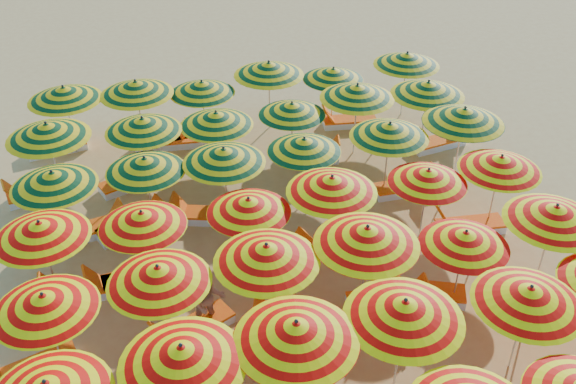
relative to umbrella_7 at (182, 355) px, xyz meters
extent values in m
plane|color=tan|center=(2.97, 4.06, -1.98)|extent=(120.00, 120.00, 0.00)
sphere|color=black|center=(-2.09, -0.08, 0.11)|extent=(0.07, 0.07, 0.07)
cone|color=orange|center=(0.00, 0.00, 0.00)|extent=(2.71, 2.71, 0.40)
sphere|color=black|center=(0.00, 0.00, 0.23)|extent=(0.07, 0.07, 0.07)
cylinder|color=silver|center=(1.90, -0.02, -0.89)|extent=(0.04, 0.04, 2.17)
cone|color=orange|center=(1.90, -0.02, 0.05)|extent=(2.23, 2.23, 0.41)
sphere|color=black|center=(1.90, -0.02, 0.28)|extent=(0.07, 0.07, 0.07)
cylinder|color=silver|center=(3.86, 0.00, -0.90)|extent=(0.04, 0.04, 2.15)
cone|color=orange|center=(3.86, 0.00, 0.03)|extent=(2.32, 2.32, 0.41)
sphere|color=black|center=(3.86, 0.00, 0.26)|extent=(0.07, 0.07, 0.07)
cylinder|color=silver|center=(6.22, -0.15, -0.96)|extent=(0.04, 0.04, 2.04)
cone|color=orange|center=(6.22, -0.15, -0.08)|extent=(2.50, 2.50, 0.39)
sphere|color=black|center=(6.22, -0.15, 0.15)|extent=(0.07, 0.07, 0.07)
cylinder|color=silver|center=(-2.24, 2.00, -1.01)|extent=(0.04, 0.04, 1.95)
cone|color=orange|center=(-2.24, 2.00, -0.16)|extent=(2.14, 2.14, 0.37)
sphere|color=black|center=(-2.24, 2.00, 0.05)|extent=(0.06, 0.06, 0.06)
cylinder|color=silver|center=(-0.18, 2.16, -0.98)|extent=(0.04, 0.04, 2.01)
cone|color=orange|center=(-0.18, 2.16, -0.11)|extent=(2.41, 2.41, 0.38)
sphere|color=black|center=(-0.18, 2.16, 0.11)|extent=(0.07, 0.07, 0.07)
cylinder|color=silver|center=(1.90, 2.13, -0.93)|extent=(0.04, 0.04, 2.11)
cone|color=orange|center=(1.90, 2.13, -0.01)|extent=(2.49, 2.49, 0.40)
sphere|color=black|center=(1.90, 2.13, 0.22)|extent=(0.07, 0.07, 0.07)
cylinder|color=silver|center=(3.95, 2.08, -0.90)|extent=(0.04, 0.04, 2.17)
cone|color=orange|center=(3.95, 2.08, 0.05)|extent=(2.62, 2.62, 0.41)
sphere|color=black|center=(3.95, 2.08, 0.28)|extent=(0.07, 0.07, 0.07)
cylinder|color=silver|center=(6.00, 1.79, -1.04)|extent=(0.04, 0.04, 1.87)
cone|color=orange|center=(6.00, 1.79, -0.23)|extent=(2.32, 2.32, 0.36)
sphere|color=black|center=(6.00, 1.79, -0.03)|extent=(0.06, 0.06, 0.06)
cylinder|color=silver|center=(8.06, 1.83, -0.93)|extent=(0.04, 0.04, 2.11)
cone|color=orange|center=(8.06, 1.83, -0.01)|extent=(2.71, 2.71, 0.40)
sphere|color=black|center=(8.06, 1.83, 0.22)|extent=(0.07, 0.07, 0.07)
cylinder|color=silver|center=(-2.40, 4.15, -0.98)|extent=(0.04, 0.04, 2.01)
cone|color=orange|center=(-2.40, 4.15, -0.10)|extent=(2.64, 2.64, 0.38)
sphere|color=black|center=(-2.40, 4.15, 0.12)|extent=(0.07, 0.07, 0.07)
cylinder|color=silver|center=(-0.36, 4.12, -1.03)|extent=(0.04, 0.04, 1.90)
cone|color=orange|center=(-0.36, 4.12, -0.20)|extent=(2.40, 2.40, 0.36)
sphere|color=black|center=(-0.36, 4.12, 0.00)|extent=(0.06, 0.06, 0.06)
cylinder|color=silver|center=(1.94, 4.05, -1.04)|extent=(0.04, 0.04, 1.88)
cone|color=orange|center=(1.94, 4.05, -0.22)|extent=(2.08, 2.08, 0.36)
sphere|color=black|center=(1.94, 4.05, -0.02)|extent=(0.06, 0.06, 0.06)
cylinder|color=silver|center=(3.88, 4.11, -0.94)|extent=(0.04, 0.04, 2.09)
cone|color=orange|center=(3.88, 4.11, -0.03)|extent=(2.73, 2.73, 0.40)
sphere|color=black|center=(3.88, 4.11, 0.20)|extent=(0.07, 0.07, 0.07)
cylinder|color=silver|center=(6.25, 4.12, -1.04)|extent=(0.04, 0.04, 1.89)
cone|color=orange|center=(6.25, 4.12, -0.22)|extent=(2.49, 2.49, 0.36)
sphere|color=black|center=(6.25, 4.12, -0.01)|extent=(0.06, 0.06, 0.06)
cylinder|color=silver|center=(8.10, 4.06, -0.98)|extent=(0.04, 0.04, 2.00)
cone|color=orange|center=(8.10, 4.06, -0.12)|extent=(2.12, 2.12, 0.38)
sphere|color=black|center=(8.10, 4.06, 0.10)|extent=(0.07, 0.07, 0.07)
cylinder|color=silver|center=(-2.22, 6.06, -0.98)|extent=(0.04, 0.04, 2.00)
cone|color=#746C09|center=(-2.22, 6.06, -0.11)|extent=(2.56, 2.56, 0.38)
sphere|color=black|center=(-2.22, 6.06, 0.11)|extent=(0.07, 0.07, 0.07)
cylinder|color=silver|center=(-0.12, 6.26, -1.01)|extent=(0.04, 0.04, 1.94)
cone|color=#746C09|center=(-0.12, 6.26, -0.17)|extent=(2.38, 2.38, 0.37)
sphere|color=black|center=(-0.12, 6.26, 0.04)|extent=(0.06, 0.06, 0.06)
cylinder|color=silver|center=(1.75, 6.03, -0.96)|extent=(0.04, 0.04, 2.04)
cone|color=#746C09|center=(1.75, 6.03, -0.08)|extent=(2.53, 2.53, 0.39)
sphere|color=black|center=(1.75, 6.03, 0.15)|extent=(0.07, 0.07, 0.07)
cylinder|color=silver|center=(3.84, 6.24, -1.03)|extent=(0.04, 0.04, 1.90)
cone|color=#746C09|center=(3.84, 6.24, -0.21)|extent=(2.39, 2.39, 0.36)
sphere|color=black|center=(3.84, 6.24, 0.00)|extent=(0.06, 0.06, 0.06)
cylinder|color=silver|center=(6.10, 6.13, -0.95)|extent=(0.04, 0.04, 2.07)
cone|color=#746C09|center=(6.10, 6.13, -0.05)|extent=(2.43, 2.43, 0.39)
sphere|color=black|center=(6.10, 6.13, 0.18)|extent=(0.07, 0.07, 0.07)
cylinder|color=silver|center=(8.22, 6.19, -0.89)|extent=(0.04, 0.04, 2.19)
cone|color=#746C09|center=(8.22, 6.19, 0.06)|extent=(2.74, 2.74, 0.42)
sphere|color=black|center=(8.22, 6.19, 0.30)|extent=(0.07, 0.07, 0.07)
cylinder|color=silver|center=(-2.41, 8.23, -0.91)|extent=(0.04, 0.04, 2.14)
cone|color=#746C09|center=(-2.41, 8.23, 0.02)|extent=(2.41, 2.41, 0.41)
sphere|color=black|center=(-2.41, 8.23, 0.25)|extent=(0.07, 0.07, 0.07)
cylinder|color=silver|center=(-0.03, 8.13, -0.97)|extent=(0.04, 0.04, 2.03)
cone|color=#746C09|center=(-0.03, 8.13, -0.09)|extent=(2.52, 2.52, 0.39)
sphere|color=black|center=(-0.03, 8.13, 0.14)|extent=(0.07, 0.07, 0.07)
cylinder|color=silver|center=(1.90, 8.02, -0.98)|extent=(0.04, 0.04, 2.00)
cone|color=#746C09|center=(1.90, 8.02, -0.12)|extent=(2.60, 2.60, 0.38)
sphere|color=black|center=(1.90, 8.02, 0.10)|extent=(0.07, 0.07, 0.07)
cylinder|color=silver|center=(4.06, 8.23, -1.03)|extent=(0.04, 0.04, 1.89)
cone|color=#746C09|center=(4.06, 8.23, -0.21)|extent=(2.36, 2.36, 0.36)
sphere|color=black|center=(4.06, 8.23, -0.01)|extent=(0.06, 0.06, 0.06)
cylinder|color=silver|center=(6.01, 8.34, -0.91)|extent=(0.04, 0.04, 2.15)
cone|color=#746C09|center=(6.01, 8.34, 0.02)|extent=(2.47, 2.47, 0.41)
sphere|color=black|center=(6.01, 8.34, 0.26)|extent=(0.07, 0.07, 0.07)
cylinder|color=silver|center=(8.05, 8.03, -0.91)|extent=(0.04, 0.04, 2.14)
cone|color=#746C09|center=(8.05, 8.03, 0.02)|extent=(2.80, 2.80, 0.41)
sphere|color=black|center=(8.05, 8.03, 0.25)|extent=(0.07, 0.07, 0.07)
cylinder|color=silver|center=(-2.05, 10.45, -0.93)|extent=(0.04, 0.04, 2.10)
cone|color=#746C09|center=(-2.05, 10.45, -0.02)|extent=(2.20, 2.20, 0.40)
sphere|color=black|center=(-2.05, 10.45, 0.21)|extent=(0.07, 0.07, 0.07)
cylinder|color=silver|center=(-0.05, 10.25, -0.92)|extent=(0.04, 0.04, 2.13)
cone|color=#746C09|center=(-0.05, 10.25, 0.01)|extent=(2.59, 2.59, 0.41)
sphere|color=black|center=(-0.05, 10.25, 0.24)|extent=(0.07, 0.07, 0.07)
cylinder|color=silver|center=(1.83, 10.15, -1.01)|extent=(0.04, 0.04, 1.94)
cone|color=#746C09|center=(1.83, 10.15, -0.17)|extent=(2.21, 2.21, 0.37)
sphere|color=black|center=(1.83, 10.15, 0.04)|extent=(0.06, 0.06, 0.06)
cylinder|color=silver|center=(3.94, 10.51, -0.90)|extent=(0.04, 0.04, 2.16)
cone|color=#746C09|center=(3.94, 10.51, 0.03)|extent=(2.39, 2.39, 0.41)
sphere|color=black|center=(3.94, 10.51, 0.27)|extent=(0.07, 0.07, 0.07)
cylinder|color=silver|center=(5.90, 10.17, -1.03)|extent=(0.04, 0.04, 1.89)
cone|color=#746C09|center=(5.90, 10.17, -0.21)|extent=(2.51, 2.51, 0.36)
sphere|color=black|center=(5.90, 10.17, -0.01)|extent=(0.06, 0.06, 0.06)
cylinder|color=silver|center=(8.36, 10.24, -0.93)|extent=(0.04, 0.04, 2.10)
cone|color=#746C09|center=(8.36, 10.24, -0.02)|extent=(2.78, 2.78, 0.40)
sphere|color=black|center=(8.36, 10.24, 0.21)|extent=(0.07, 0.07, 0.07)
cube|color=white|center=(-2.79, 2.00, -1.88)|extent=(1.80, 1.05, 0.20)
cube|color=#FF590B|center=(-2.79, 2.00, -1.75)|extent=(1.80, 1.05, 0.06)
cube|color=white|center=(0.37, 2.29, -1.88)|extent=(1.79, 1.24, 0.20)
cube|color=#FF590B|center=(0.37, 2.29, -1.75)|extent=(1.79, 1.24, 0.06)
cube|color=#FF590B|center=(-0.27, 2.00, -1.53)|extent=(0.57, 0.68, 0.48)
cube|color=white|center=(2.45, 1.92, -1.88)|extent=(1.80, 1.09, 0.20)
cube|color=#FF590B|center=(2.45, 1.92, -1.75)|extent=(1.80, 1.09, 0.06)
cube|color=#FF590B|center=(1.79, 2.15, -1.53)|extent=(0.53, 0.67, 0.48)
cube|color=white|center=(4.50, 1.99, -1.88)|extent=(1.77, 0.86, 0.20)
cube|color=#FF590B|center=(4.50, 1.99, -1.75)|extent=(1.77, 0.86, 0.06)
cube|color=#FF590B|center=(5.19, 1.88, -1.53)|extent=(0.46, 0.63, 0.48)
cube|color=white|center=(5.45, 2.04, -1.88)|extent=(1.79, 1.20, 0.20)
cube|color=#FF590B|center=(5.45, 2.04, -1.75)|extent=(1.79, 1.20, 0.06)
cube|color=#FF590B|center=(4.80, 2.32, -1.53)|extent=(0.56, 0.68, 0.48)
cube|color=white|center=(-1.85, 4.03, -1.88)|extent=(1.71, 0.63, 0.20)
cube|color=#FF590B|center=(-1.85, 4.03, -1.75)|extent=(1.71, 0.63, 0.06)
cube|color=#FF590B|center=(-2.55, 4.01, -1.53)|extent=(0.38, 0.59, 0.48)
cube|color=white|center=(-0.91, 4.12, -1.88)|extent=(1.76, 0.79, 0.20)
cube|color=#FF590B|center=(-0.91, 4.12, -1.75)|extent=(1.76, 0.79, 0.06)
cube|color=#FF590B|center=(-1.60, 4.03, -1.53)|extent=(0.44, 0.62, 0.48)
cube|color=white|center=(2.49, 3.85, -1.88)|extent=(1.80, 1.09, 0.20)
cube|color=#FF590B|center=(2.49, 3.85, -1.75)|extent=(1.80, 1.09, 0.06)
cube|color=#FF590B|center=(3.16, 4.08, -1.53)|extent=(0.53, 0.67, 0.48)
cube|color=white|center=(7.55, 3.98, -1.88)|extent=(1.75, 0.75, 0.20)
cube|color=#FF590B|center=(7.55, 3.98, -1.75)|extent=(1.75, 0.75, 0.06)
cube|color=#FF590B|center=(6.85, 4.05, -1.53)|extent=(0.42, 0.61, 0.48)
cube|color=white|center=(-1.67, 6.23, -1.88)|extent=(1.79, 0.95, 0.20)
cube|color=#FF590B|center=(-1.67, 6.23, -1.75)|extent=(1.79, 0.95, 0.06)
cube|color=#FF590B|center=(-0.99, 6.39, -1.53)|extent=(0.49, 0.65, 0.48)
cube|color=white|center=(-0.67, 6.09, -1.88)|extent=(1.80, 1.14, 0.20)
cube|color=#FF590B|center=(-0.67, 6.09, -1.75)|extent=(1.80, 1.14, 0.06)
cube|color=#FF590B|center=(-0.02, 6.34, -1.53)|extent=(0.54, 0.67, 0.48)
cube|color=white|center=(1.20, 6.11, -1.88)|extent=(1.80, 1.08, 0.20)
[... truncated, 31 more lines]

